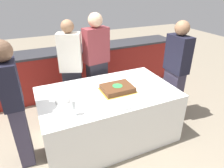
# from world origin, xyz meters

# --- Properties ---
(ground_plane) EXTENTS (14.00, 14.00, 0.00)m
(ground_plane) POSITION_xyz_m (0.00, 0.00, 0.00)
(ground_plane) COLOR gray
(back_counter) EXTENTS (4.40, 0.58, 0.92)m
(back_counter) POSITION_xyz_m (0.00, 1.62, 0.46)
(back_counter) COLOR maroon
(back_counter) RESTS_ON ground_plane
(dining_table) EXTENTS (1.84, 1.09, 0.76)m
(dining_table) POSITION_xyz_m (0.00, 0.00, 0.38)
(dining_table) COLOR white
(dining_table) RESTS_ON ground_plane
(cake) EXTENTS (0.45, 0.36, 0.08)m
(cake) POSITION_xyz_m (0.13, -0.03, 0.80)
(cake) COLOR gold
(cake) RESTS_ON dining_table
(plate_stack) EXTENTS (0.20, 0.20, 0.06)m
(plate_stack) POSITION_xyz_m (-0.60, 0.01, 0.79)
(plate_stack) COLOR white
(plate_stack) RESTS_ON dining_table
(wine_glass) EXTENTS (0.06, 0.06, 0.20)m
(wine_glass) POSITION_xyz_m (-0.55, -0.35, 0.89)
(wine_glass) COLOR white
(wine_glass) RESTS_ON dining_table
(side_plate_near_cake) EXTENTS (0.20, 0.20, 0.00)m
(side_plate_near_cake) POSITION_xyz_m (0.23, 0.29, 0.76)
(side_plate_near_cake) COLOR white
(side_plate_near_cake) RESTS_ON dining_table
(side_plate_right_edge) EXTENTS (0.20, 0.20, 0.00)m
(side_plate_right_edge) POSITION_xyz_m (0.65, 0.05, 0.76)
(side_plate_right_edge) COLOR white
(side_plate_right_edge) RESTS_ON dining_table
(utensil_pile) EXTENTS (0.17, 0.11, 0.02)m
(utensil_pile) POSITION_xyz_m (0.01, -0.45, 0.77)
(utensil_pile) COLOR white
(utensil_pile) RESTS_ON dining_table
(person_cutting_cake) EXTENTS (0.42, 0.26, 1.69)m
(person_cutting_cake) POSITION_xyz_m (0.13, 0.76, 0.88)
(person_cutting_cake) COLOR #282833
(person_cutting_cake) RESTS_ON ground_plane
(person_seated_left) EXTENTS (0.23, 0.33, 1.59)m
(person_seated_left) POSITION_xyz_m (-1.14, 0.00, 0.85)
(person_seated_left) COLOR #383347
(person_seated_left) RESTS_ON ground_plane
(person_seated_right) EXTENTS (0.21, 0.38, 1.62)m
(person_seated_right) POSITION_xyz_m (1.14, 0.00, 0.84)
(person_seated_right) COLOR #383347
(person_seated_right) RESTS_ON ground_plane
(person_standing_back) EXTENTS (0.39, 0.31, 1.61)m
(person_standing_back) POSITION_xyz_m (-0.30, 0.76, 0.84)
(person_standing_back) COLOR #282833
(person_standing_back) RESTS_ON ground_plane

